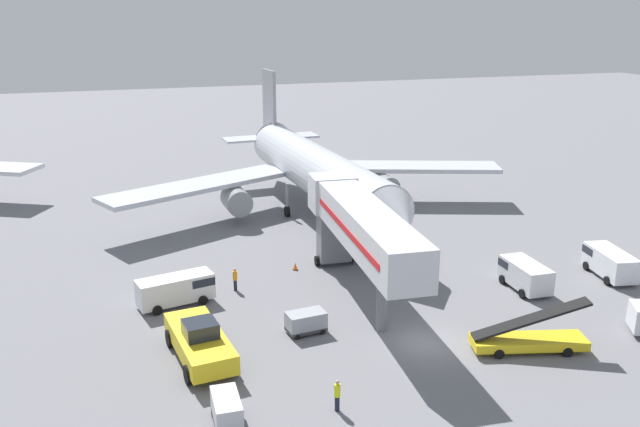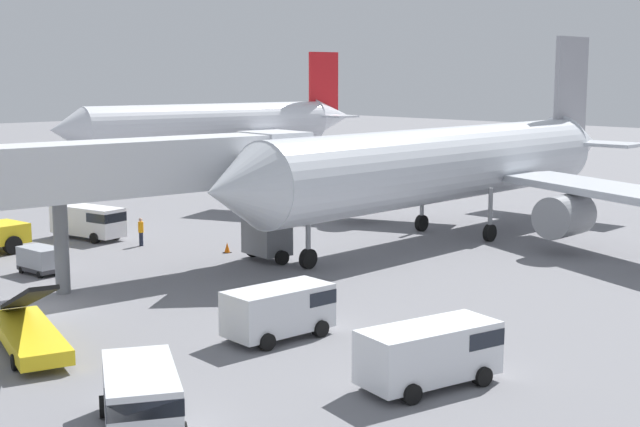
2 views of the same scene
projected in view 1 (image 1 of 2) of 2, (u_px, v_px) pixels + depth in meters
The scene contains 13 objects.
ground_plane at pixel (424, 343), 41.16m from camera, with size 300.00×300.00×0.00m, color slate.
airplane_at_gate at pixel (314, 170), 65.56m from camera, with size 42.07×39.47×13.25m.
jet_bridge at pixel (357, 224), 46.49m from camera, with size 4.88×19.43×7.28m.
pushback_tug at pixel (200, 341), 38.85m from camera, with size 3.53×7.42×2.60m.
belt_loader_truck at pixel (529, 339), 40.06m from camera, with size 7.17×3.65×3.27m.
service_van_rear_right at pixel (178, 288), 46.24m from camera, with size 5.51×2.86×2.11m.
service_van_near_right at pixel (609, 261), 51.26m from camera, with size 2.96×5.24×2.10m.
service_van_mid_center at pixel (524, 274), 48.90m from camera, with size 2.44×4.50×2.06m.
baggage_cart_far_right at pixel (227, 410), 32.76m from camera, with size 1.42×2.68×1.56m.
baggage_cart_near_left at pixel (306, 321), 42.26m from camera, with size 2.58×1.63×1.42m.
ground_crew_worker_foreground at pixel (337, 395), 33.93m from camera, with size 0.48×0.48×1.77m.
ground_crew_worker_midground at pixel (235, 279), 48.63m from camera, with size 0.47×0.47×1.75m.
safety_cone_alpha at pixel (295, 266), 52.71m from camera, with size 0.40×0.40×0.62m.
Camera 1 is at (-17.84, -33.05, 19.76)m, focal length 37.18 mm.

